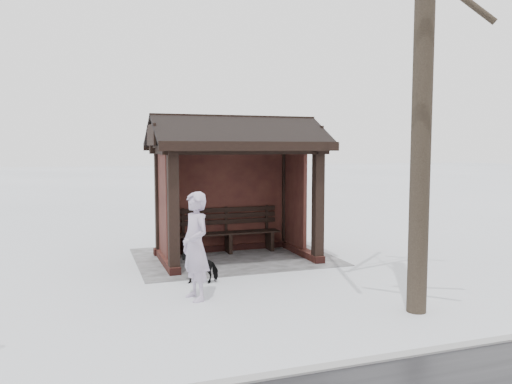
% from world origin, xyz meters
% --- Properties ---
extents(ground, '(120.00, 120.00, 0.00)m').
position_xyz_m(ground, '(0.00, 0.00, 0.00)').
color(ground, silver).
rests_on(ground, ground).
extents(kerb, '(120.00, 0.15, 0.06)m').
position_xyz_m(kerb, '(0.00, 5.50, 0.01)').
color(kerb, gray).
rests_on(kerb, ground).
extents(trampled_patch, '(4.20, 3.20, 0.02)m').
position_xyz_m(trampled_patch, '(0.00, -0.20, 0.01)').
color(trampled_patch, gray).
rests_on(trampled_patch, ground).
extents(bus_shelter, '(3.60, 2.40, 3.09)m').
position_xyz_m(bus_shelter, '(0.00, -0.16, 2.17)').
color(bus_shelter, '#3C1915').
rests_on(bus_shelter, ground).
extents(pedestrian, '(0.55, 0.71, 1.71)m').
position_xyz_m(pedestrian, '(1.43, 2.56, 0.86)').
color(pedestrian, '#AE9FBB').
rests_on(pedestrian, ground).
extents(dog, '(0.69, 0.44, 0.54)m').
position_xyz_m(dog, '(1.15, 1.57, 0.27)').
color(dog, black).
rests_on(dog, ground).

